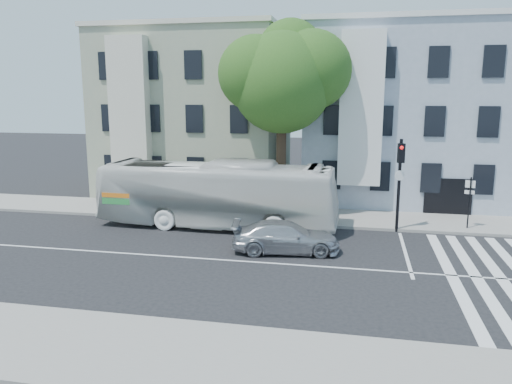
# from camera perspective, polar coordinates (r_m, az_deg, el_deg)

# --- Properties ---
(ground) EXTENTS (120.00, 120.00, 0.00)m
(ground) POSITION_cam_1_polar(r_m,az_deg,el_deg) (21.06, -0.73, -7.98)
(ground) COLOR black
(ground) RESTS_ON ground
(sidewalk_far) EXTENTS (80.00, 4.00, 0.15)m
(sidewalk_far) POSITION_cam_1_polar(r_m,az_deg,el_deg) (28.60, 2.67, -2.66)
(sidewalk_far) COLOR gray
(sidewalk_far) RESTS_ON ground
(sidewalk_near) EXTENTS (80.00, 4.00, 0.15)m
(sidewalk_near) POSITION_cam_1_polar(r_m,az_deg,el_deg) (13.99, -8.05, -18.23)
(sidewalk_near) COLOR gray
(sidewalk_near) RESTS_ON ground
(building_left) EXTENTS (12.00, 10.00, 11.00)m
(building_left) POSITION_cam_1_polar(r_m,az_deg,el_deg) (36.25, -6.63, 8.88)
(building_left) COLOR gray
(building_left) RESTS_ON ground
(building_right) EXTENTS (12.00, 10.00, 11.00)m
(building_right) POSITION_cam_1_polar(r_m,az_deg,el_deg) (34.58, 16.27, 8.41)
(building_right) COLOR #909CAC
(building_right) RESTS_ON ground
(street_tree) EXTENTS (7.30, 5.90, 11.10)m
(street_tree) POSITION_cam_1_polar(r_m,az_deg,el_deg) (28.50, 3.17, 13.02)
(street_tree) COLOR #2D2116
(street_tree) RESTS_ON ground
(bus) EXTENTS (3.21, 12.62, 3.50)m
(bus) POSITION_cam_1_polar(r_m,az_deg,el_deg) (26.16, -4.47, -0.24)
(bus) COLOR silver
(bus) RESTS_ON ground
(sedan) EXTENTS (2.61, 4.97, 1.38)m
(sedan) POSITION_cam_1_polar(r_m,az_deg,el_deg) (22.16, 3.41, -5.16)
(sedan) COLOR #B5B6BC
(sedan) RESTS_ON ground
(hedge) EXTENTS (8.47, 2.74, 0.70)m
(hedge) POSITION_cam_1_polar(r_m,az_deg,el_deg) (28.28, -6.03, -1.98)
(hedge) COLOR #2F611F
(hedge) RESTS_ON sidewalk_far
(traffic_signal) EXTENTS (0.48, 0.55, 4.73)m
(traffic_signal) POSITION_cam_1_polar(r_m,az_deg,el_deg) (25.76, 16.11, 2.12)
(traffic_signal) COLOR black
(traffic_signal) RESTS_ON ground
(far_sign_pole) EXTENTS (0.46, 0.23, 2.64)m
(far_sign_pole) POSITION_cam_1_polar(r_m,az_deg,el_deg) (27.49, 23.22, -0.43)
(far_sign_pole) COLOR black
(far_sign_pole) RESTS_ON sidewalk_far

